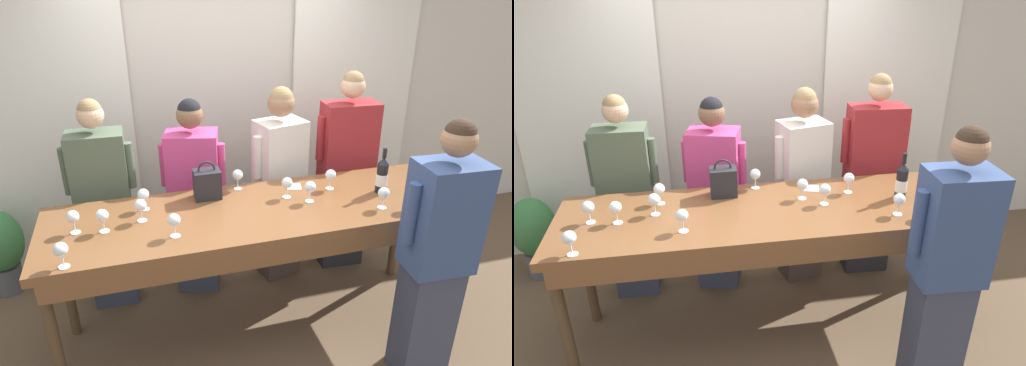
# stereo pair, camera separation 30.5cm
# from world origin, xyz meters

# --- Properties ---
(ground_plane) EXTENTS (18.00, 18.00, 0.00)m
(ground_plane) POSITION_xyz_m (0.00, 0.00, 0.00)
(ground_plane) COLOR brown
(wall_back) EXTENTS (12.00, 0.06, 2.80)m
(wall_back) POSITION_xyz_m (0.00, 1.43, 1.40)
(wall_back) COLOR beige
(wall_back) RESTS_ON ground_plane
(curtain_panel_left) EXTENTS (1.24, 0.03, 2.69)m
(curtain_panel_left) POSITION_xyz_m (-1.35, 1.37, 1.34)
(curtain_panel_left) COLOR white
(curtain_panel_left) RESTS_ON ground_plane
(curtain_panel_right) EXTENTS (1.24, 0.03, 2.69)m
(curtain_panel_right) POSITION_xyz_m (1.35, 1.37, 1.34)
(curtain_panel_right) COLOR white
(curtain_panel_right) RESTS_ON ground_plane
(tasting_bar) EXTENTS (2.82, 0.82, 1.03)m
(tasting_bar) POSITION_xyz_m (0.00, -0.02, 0.94)
(tasting_bar) COLOR brown
(tasting_bar) RESTS_ON ground_plane
(wine_bottle) EXTENTS (0.08, 0.08, 0.33)m
(wine_bottle) POSITION_xyz_m (0.91, -0.00, 1.16)
(wine_bottle) COLOR black
(wine_bottle) RESTS_ON tasting_bar
(handbag) EXTENTS (0.18, 0.13, 0.27)m
(handbag) POSITION_xyz_m (-0.30, 0.26, 1.14)
(handbag) COLOR #232328
(handbag) RESTS_ON tasting_bar
(wine_glass_front_left) EXTENTS (0.08, 0.08, 0.15)m
(wine_glass_front_left) POSITION_xyz_m (-0.07, 0.33, 1.14)
(wine_glass_front_left) COLOR white
(wine_glass_front_left) RESTS_ON tasting_bar
(wine_glass_front_mid) EXTENTS (0.08, 0.08, 0.15)m
(wine_glass_front_mid) POSITION_xyz_m (0.79, -0.22, 1.14)
(wine_glass_front_mid) COLOR white
(wine_glass_front_mid) RESTS_ON tasting_bar
(wine_glass_front_right) EXTENTS (0.08, 0.08, 0.15)m
(wine_glass_front_right) POSITION_xyz_m (0.58, 0.15, 1.14)
(wine_glass_front_right) COLOR white
(wine_glass_front_right) RESTS_ON tasting_bar
(wine_glass_center_left) EXTENTS (0.08, 0.08, 0.15)m
(wine_glass_center_left) POSITION_xyz_m (0.96, -0.29, 1.14)
(wine_glass_center_left) COLOR white
(wine_glass_center_left) RESTS_ON tasting_bar
(wine_glass_center_mid) EXTENTS (0.08, 0.08, 0.15)m
(wine_glass_center_mid) POSITION_xyz_m (-0.59, -0.20, 1.14)
(wine_glass_center_mid) COLOR white
(wine_glass_center_mid) RESTS_ON tasting_bar
(wine_glass_center_right) EXTENTS (0.08, 0.08, 0.15)m
(wine_glass_center_right) POSITION_xyz_m (0.36, 0.00, 1.14)
(wine_glass_center_right) COLOR white
(wine_glass_center_right) RESTS_ON tasting_bar
(wine_glass_back_left) EXTENTS (0.08, 0.08, 0.15)m
(wine_glass_back_left) POSITION_xyz_m (-0.74, 0.20, 1.14)
(wine_glass_back_left) COLOR white
(wine_glass_back_left) RESTS_ON tasting_bar
(wine_glass_back_mid) EXTENTS (0.08, 0.08, 0.15)m
(wine_glass_back_mid) POSITION_xyz_m (-0.76, 0.05, 1.14)
(wine_glass_back_mid) COLOR white
(wine_glass_back_mid) RESTS_ON tasting_bar
(wine_glass_back_right) EXTENTS (0.08, 0.08, 0.15)m
(wine_glass_back_right) POSITION_xyz_m (-1.20, -0.35, 1.14)
(wine_glass_back_right) COLOR white
(wine_glass_back_right) RESTS_ON tasting_bar
(wine_glass_near_host) EXTENTS (0.08, 0.08, 0.15)m
(wine_glass_near_host) POSITION_xyz_m (0.23, 0.11, 1.14)
(wine_glass_near_host) COLOR white
(wine_glass_near_host) RESTS_ON tasting_bar
(wine_glass_by_bottle) EXTENTS (0.08, 0.08, 0.15)m
(wine_glass_by_bottle) POSITION_xyz_m (-0.99, -0.03, 1.14)
(wine_glass_by_bottle) COLOR white
(wine_glass_by_bottle) RESTS_ON tasting_bar
(wine_glass_by_handbag) EXTENTS (0.08, 0.08, 0.15)m
(wine_glass_by_handbag) POSITION_xyz_m (-1.16, 0.01, 1.14)
(wine_glass_by_handbag) COLOR white
(wine_glass_by_handbag) RESTS_ON tasting_bar
(napkin) EXTENTS (0.13, 0.13, 0.00)m
(napkin) POSITION_xyz_m (0.34, 0.26, 1.03)
(napkin) COLOR white
(napkin) RESTS_ON tasting_bar
(guest_olive_jacket) EXTENTS (0.51, 0.27, 1.69)m
(guest_olive_jacket) POSITION_xyz_m (-1.02, 0.66, 0.85)
(guest_olive_jacket) COLOR #383D51
(guest_olive_jacket) RESTS_ON ground_plane
(guest_pink_top) EXTENTS (0.50, 0.36, 1.64)m
(guest_pink_top) POSITION_xyz_m (-0.34, 0.66, 0.83)
(guest_pink_top) COLOR #383D51
(guest_pink_top) RESTS_ON ground_plane
(guest_cream_sweater) EXTENTS (0.49, 0.36, 1.68)m
(guest_cream_sweater) POSITION_xyz_m (0.37, 0.66, 0.86)
(guest_cream_sweater) COLOR #473833
(guest_cream_sweater) RESTS_ON ground_plane
(guest_striped_shirt) EXTENTS (0.56, 0.27, 1.77)m
(guest_striped_shirt) POSITION_xyz_m (0.97, 0.66, 0.89)
(guest_striped_shirt) COLOR #28282D
(guest_striped_shirt) RESTS_ON ground_plane
(host_pouring) EXTENTS (0.50, 0.29, 1.78)m
(host_pouring) POSITION_xyz_m (0.90, -0.68, 0.90)
(host_pouring) COLOR #383D51
(host_pouring) RESTS_ON ground_plane
(potted_plant) EXTENTS (0.37, 0.37, 0.75)m
(potted_plant) POSITION_xyz_m (-1.90, 1.04, 0.43)
(potted_plant) COLOR #4C4C51
(potted_plant) RESTS_ON ground_plane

